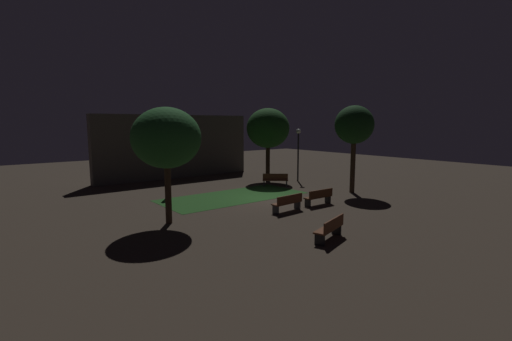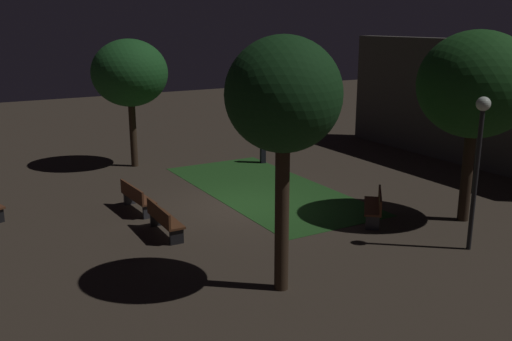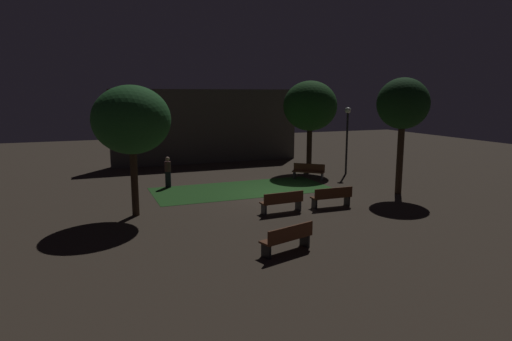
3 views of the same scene
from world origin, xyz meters
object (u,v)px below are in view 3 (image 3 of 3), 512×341
(bench_by_lamp, at_px, (288,238))
(bench_path_side, at_px, (309,171))
(lamp_post_near_wall, at_px, (347,128))
(tree_tall_center, at_px, (403,105))
(tree_left_canopy, at_px, (310,106))
(tree_back_left, at_px, (131,120))
(pedestrian, at_px, (168,171))
(bench_front_left, at_px, (332,196))
(bench_corner, at_px, (282,201))

(bench_by_lamp, height_order, bench_path_side, same)
(lamp_post_near_wall, bearing_deg, tree_tall_center, -95.93)
(tree_left_canopy, height_order, tree_back_left, tree_left_canopy)
(pedestrian, bearing_deg, tree_back_left, -114.20)
(tree_back_left, bearing_deg, pedestrian, 65.80)
(bench_by_lamp, relative_size, tree_left_canopy, 0.33)
(lamp_post_near_wall, bearing_deg, bench_path_side, -167.17)
(bench_by_lamp, bearing_deg, tree_left_canopy, 59.17)
(bench_front_left, xyz_separation_m, pedestrian, (-5.79, 6.67, 0.37))
(lamp_post_near_wall, distance_m, pedestrian, 10.94)
(bench_corner, relative_size, bench_path_side, 1.09)
(bench_corner, relative_size, tree_left_canopy, 0.33)
(bench_by_lamp, bearing_deg, pedestrian, 98.65)
(tree_left_canopy, relative_size, lamp_post_near_wall, 1.39)
(tree_left_canopy, height_order, tree_tall_center, tree_left_canopy)
(tree_left_canopy, xyz_separation_m, tree_back_left, (-11.33, -6.49, -0.25))
(tree_back_left, relative_size, pedestrian, 3.21)
(bench_front_left, relative_size, lamp_post_near_wall, 0.45)
(tree_left_canopy, height_order, lamp_post_near_wall, tree_left_canopy)
(bench_front_left, xyz_separation_m, bench_path_side, (2.06, 5.93, 0.00))
(bench_path_side, height_order, tree_tall_center, tree_tall_center)
(bench_corner, bearing_deg, bench_path_side, 53.40)
(tree_tall_center, relative_size, pedestrian, 3.46)
(tree_left_canopy, bearing_deg, bench_corner, -124.51)
(bench_corner, relative_size, bench_by_lamp, 0.98)
(bench_corner, height_order, tree_tall_center, tree_tall_center)
(bench_path_side, distance_m, pedestrian, 7.89)
(bench_by_lamp, bearing_deg, tree_tall_center, 32.01)
(bench_corner, distance_m, bench_by_lamp, 4.60)
(bench_front_left, distance_m, pedestrian, 8.84)
(tree_tall_center, height_order, lamp_post_near_wall, tree_tall_center)
(tree_left_canopy, xyz_separation_m, tree_tall_center, (1.06, -7.18, 0.25))
(tree_tall_center, bearing_deg, bench_path_side, 115.94)
(bench_path_side, height_order, pedestrian, pedestrian)
(tree_tall_center, bearing_deg, lamp_post_near_wall, 84.07)
(bench_by_lamp, relative_size, bench_path_side, 1.11)
(tree_left_canopy, distance_m, tree_back_left, 13.05)
(bench_path_side, height_order, tree_back_left, tree_back_left)
(bench_corner, height_order, bench_front_left, same)
(bench_path_side, xyz_separation_m, pedestrian, (-7.85, 0.75, 0.37))
(bench_front_left, height_order, tree_left_canopy, tree_left_canopy)
(bench_corner, xyz_separation_m, tree_tall_center, (6.75, 1.10, 3.82))
(tree_left_canopy, relative_size, tree_back_left, 1.09)
(tree_left_canopy, bearing_deg, pedestrian, -170.04)
(bench_corner, xyz_separation_m, pedestrian, (-3.44, 6.67, 0.37))
(bench_by_lamp, xyz_separation_m, lamp_post_near_wall, (9.11, 10.83, 2.30))
(lamp_post_near_wall, bearing_deg, bench_front_left, -127.05)
(tree_tall_center, relative_size, lamp_post_near_wall, 1.38)
(bench_by_lamp, relative_size, tree_tall_center, 0.33)
(bench_corner, xyz_separation_m, bench_path_side, (4.40, 5.93, 0.00))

